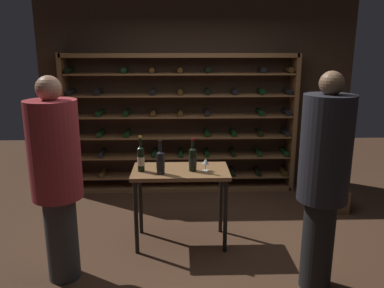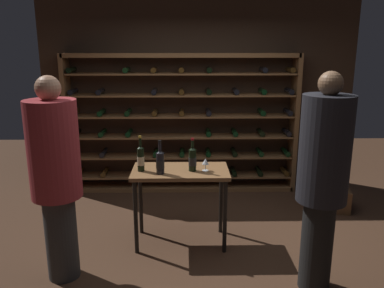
# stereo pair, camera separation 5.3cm
# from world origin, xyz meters

# --- Properties ---
(ground_plane) EXTENTS (9.88, 9.88, 0.00)m
(ground_plane) POSITION_xyz_m (0.00, 0.00, 0.00)
(ground_plane) COLOR #472D1E
(back_wall) EXTENTS (4.57, 0.10, 2.83)m
(back_wall) POSITION_xyz_m (0.00, 1.94, 1.42)
(back_wall) COLOR #3D2B1E
(back_wall) RESTS_ON ground
(wine_rack) EXTENTS (3.35, 0.32, 2.01)m
(wine_rack) POSITION_xyz_m (-0.23, 1.73, 1.00)
(wine_rack) COLOR brown
(wine_rack) RESTS_ON ground
(tasting_table) EXTENTS (1.02, 0.55, 0.84)m
(tasting_table) POSITION_xyz_m (-0.25, 0.09, 0.73)
(tasting_table) COLOR brown
(tasting_table) RESTS_ON ground
(person_guest_plum_blouse) EXTENTS (0.44, 0.44, 1.88)m
(person_guest_plum_blouse) POSITION_xyz_m (-1.35, -0.55, 1.03)
(person_guest_plum_blouse) COLOR #323232
(person_guest_plum_blouse) RESTS_ON ground
(person_guest_khaki) EXTENTS (0.42, 0.42, 1.92)m
(person_guest_khaki) POSITION_xyz_m (0.95, -0.76, 1.07)
(person_guest_khaki) COLOR black
(person_guest_khaki) RESTS_ON ground
(wine_crate) EXTENTS (0.54, 0.43, 0.30)m
(wine_crate) POSITION_xyz_m (1.71, 0.93, 0.15)
(wine_crate) COLOR brown
(wine_crate) RESTS_ON ground
(wine_bottle_green_slim) EXTENTS (0.09, 0.09, 0.35)m
(wine_bottle_green_slim) POSITION_xyz_m (-0.45, -0.05, 0.97)
(wine_bottle_green_slim) COLOR black
(wine_bottle_green_slim) RESTS_ON tasting_table
(wine_bottle_amber_reserve) EXTENTS (0.08, 0.08, 0.35)m
(wine_bottle_amber_reserve) POSITION_xyz_m (-0.12, 0.04, 0.97)
(wine_bottle_amber_reserve) COLOR black
(wine_bottle_amber_reserve) RESTS_ON tasting_table
(wine_bottle_red_label) EXTENTS (0.08, 0.08, 0.38)m
(wine_bottle_red_label) POSITION_xyz_m (-0.66, 0.05, 0.98)
(wine_bottle_red_label) COLOR black
(wine_bottle_red_label) RESTS_ON tasting_table
(wine_glass_stemmed_left) EXTENTS (0.07, 0.07, 0.13)m
(wine_glass_stemmed_left) POSITION_xyz_m (0.01, 0.04, 0.93)
(wine_glass_stemmed_left) COLOR silver
(wine_glass_stemmed_left) RESTS_ON tasting_table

